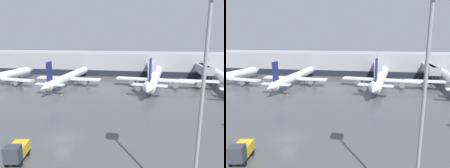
# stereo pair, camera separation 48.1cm
# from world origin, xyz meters

# --- Properties ---
(ground_plane) EXTENTS (320.00, 320.00, 0.00)m
(ground_plane) POSITION_xyz_m (0.00, 0.00, 0.00)
(ground_plane) COLOR #4C4C51
(terminal_building) EXTENTS (160.00, 31.55, 9.00)m
(terminal_building) POSITION_xyz_m (0.32, 61.81, 4.50)
(terminal_building) COLOR #9EA0A5
(terminal_building) RESTS_ON ground_plane
(parked_jet_1) EXTENTS (21.54, 35.43, 9.30)m
(parked_jet_1) POSITION_xyz_m (-11.32, 36.38, 2.82)
(parked_jet_1) COLOR silver
(parked_jet_1) RESTS_ON ground_plane
(parked_jet_2) EXTENTS (24.97, 32.65, 8.76)m
(parked_jet_2) POSITION_xyz_m (-33.88, 33.84, 2.73)
(parked_jet_2) COLOR silver
(parked_jet_2) RESTS_ON ground_plane
(parked_jet_4) EXTENTS (24.07, 37.48, 10.48)m
(parked_jet_4) POSITION_xyz_m (16.17, 37.50, 3.11)
(parked_jet_4) COLOR silver
(parked_jet_4) RESTS_ON ground_plane
(service_truck_1) EXTENTS (2.59, 4.29, 2.74)m
(service_truck_1) POSITION_xyz_m (-3.45, -7.09, 1.50)
(service_truck_1) COLOR gold
(service_truck_1) RESTS_ON ground_plane
(traffic_cone_1) EXTENTS (0.36, 0.36, 0.70)m
(traffic_cone_1) POSITION_xyz_m (-9.33, 24.33, 0.35)
(traffic_cone_1) COLOR orange
(traffic_cone_1) RESTS_ON ground_plane
(apron_light_mast_2) EXTENTS (1.80, 1.80, 20.34)m
(apron_light_mast_2) POSITION_xyz_m (17.25, -13.44, 15.83)
(apron_light_mast_2) COLOR gray
(apron_light_mast_2) RESTS_ON ground_plane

